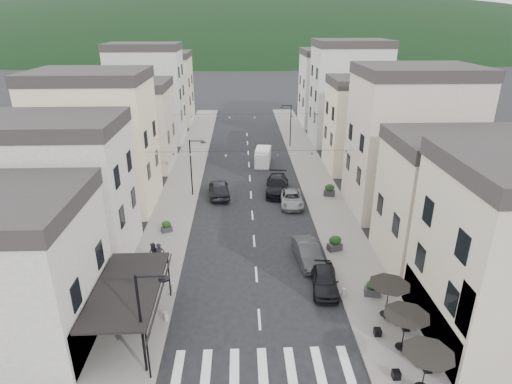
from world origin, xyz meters
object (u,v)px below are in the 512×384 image
parked_car_a (325,280)px  delivery_van (263,156)px  parked_car_c (291,199)px  parked_car_d (277,185)px  pedestrian_a (160,256)px  pedestrian_b (154,254)px  parked_car_e (219,189)px  parked_car_b (308,253)px

parked_car_a → delivery_van: bearing=101.5°
parked_car_a → parked_car_c: parked_car_a is taller
parked_car_d → pedestrian_a: (-9.84, -14.53, 0.26)m
delivery_van → pedestrian_b: delivery_van is taller
pedestrian_a → parked_car_c: bearing=12.5°
pedestrian_a → pedestrian_b: pedestrian_a is taller
parked_car_d → pedestrian_b: bearing=-120.3°
parked_car_c → parked_car_e: bearing=163.0°
parked_car_e → pedestrian_a: bearing=68.9°
parked_car_d → pedestrian_a: bearing=-118.3°
parked_car_d → delivery_van: 9.64m
parked_car_e → delivery_van: delivery_van is taller
parked_car_c → parked_car_e: (-7.24, 2.44, 0.19)m
pedestrian_a → parked_car_d: bearing=22.7°
parked_car_e → pedestrian_b: 14.04m
parked_car_c → pedestrian_b: (-11.50, -10.94, 0.36)m
parked_car_e → pedestrian_a: pedestrian_a is taller
parked_car_a → pedestrian_a: (-11.64, 3.00, 0.36)m
parked_car_a → pedestrian_b: (-12.17, 3.32, 0.29)m
parked_car_b → pedestrian_a: 11.04m
delivery_van → pedestrian_a: 25.68m
delivery_van → pedestrian_a: (-8.83, -24.11, 0.04)m
parked_car_a → parked_car_e: size_ratio=0.86×
parked_car_b → parked_car_e: 14.99m
delivery_van → parked_car_a: bearing=-76.7°
parked_car_a → pedestrian_a: 12.03m
parked_car_e → pedestrian_b: pedestrian_b is taller
parked_car_d → parked_car_e: 6.16m
pedestrian_a → pedestrian_b: (-0.53, 0.32, -0.06)m
parked_car_b → pedestrian_a: pedestrian_a is taller
parked_car_b → parked_car_c: bearing=83.9°
parked_car_c → parked_car_d: 3.47m
parked_car_a → pedestrian_a: pedestrian_a is taller
delivery_van → pedestrian_a: size_ratio=2.40×
parked_car_c → parked_car_d: (-1.14, 3.27, 0.17)m
parked_car_b → parked_car_c: 10.67m
parked_car_d → delivery_van: (-1.01, 9.58, 0.22)m
parked_car_d → pedestrian_b: 17.59m
parked_car_a → delivery_van: delivery_van is taller
parked_car_b → parked_car_c: (-0.04, 10.67, -0.10)m
parked_car_c → delivery_van: 13.04m
parked_car_d → delivery_van: size_ratio=1.23×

